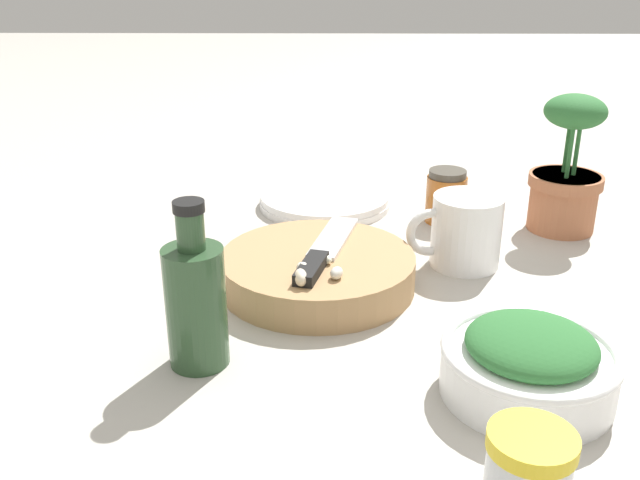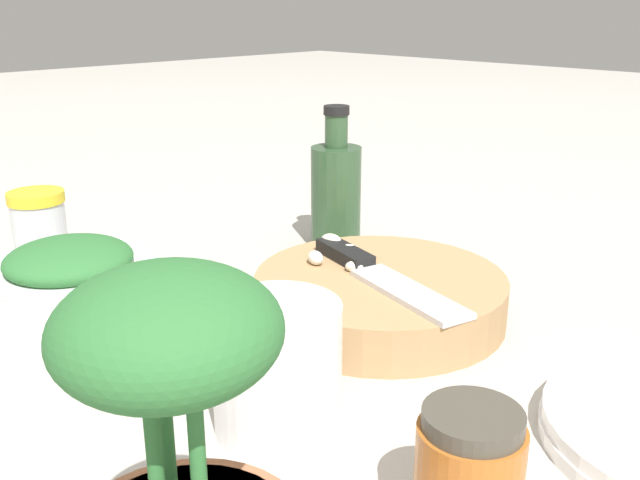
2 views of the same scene
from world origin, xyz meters
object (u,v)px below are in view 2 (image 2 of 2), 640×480
(cutting_board, at_px, (380,296))
(garlic_cloves, at_px, (336,251))
(coffee_mug, at_px, (280,366))
(chef_knife, at_px, (376,273))
(honey_jar, at_px, (468,476))
(herb_bowl, at_px, (71,278))
(spice_jar, at_px, (39,225))
(oil_bottle, at_px, (336,193))

(cutting_board, height_order, garlic_cloves, garlic_cloves)
(garlic_cloves, distance_m, coffee_mug, 0.22)
(chef_knife, xyz_separation_m, honey_jar, (-0.22, 0.17, -0.01))
(garlic_cloves, bearing_deg, cutting_board, 175.73)
(garlic_cloves, bearing_deg, coffee_mug, 124.26)
(coffee_mug, relative_size, honey_jar, 1.56)
(cutting_board, bearing_deg, chef_knife, 90.61)
(herb_bowl, height_order, spice_jar, spice_jar)
(chef_knife, height_order, garlic_cloves, garlic_cloves)
(cutting_board, xyz_separation_m, coffee_mug, (-0.07, 0.18, 0.02))
(chef_knife, height_order, coffee_mug, coffee_mug)
(herb_bowl, distance_m, coffee_mug, 0.28)
(herb_bowl, xyz_separation_m, coffee_mug, (-0.28, -0.01, 0.01))
(cutting_board, relative_size, herb_bowl, 1.45)
(chef_knife, xyz_separation_m, herb_bowl, (0.21, 0.18, -0.01))
(spice_jar, bearing_deg, cutting_board, -158.11)
(cutting_board, xyz_separation_m, spice_jar, (0.37, 0.15, 0.02))
(chef_knife, distance_m, spice_jar, 0.40)
(garlic_cloves, height_order, honey_jar, honey_jar)
(spice_jar, relative_size, oil_bottle, 0.47)
(chef_knife, relative_size, herb_bowl, 1.27)
(garlic_cloves, xyz_separation_m, spice_jar, (0.31, 0.15, -0.01))
(spice_jar, bearing_deg, chef_knife, -158.99)
(chef_knife, xyz_separation_m, spice_jar, (0.37, 0.14, -0.01))
(cutting_board, relative_size, oil_bottle, 1.37)
(spice_jar, distance_m, oil_bottle, 0.33)
(coffee_mug, relative_size, oil_bottle, 0.73)
(cutting_board, height_order, chef_knife, chef_knife)
(honey_jar, relative_size, oil_bottle, 0.47)
(cutting_board, xyz_separation_m, oil_bottle, (0.16, -0.11, 0.05))
(cutting_board, distance_m, garlic_cloves, 0.07)
(garlic_cloves, bearing_deg, honey_jar, 146.04)
(cutting_board, bearing_deg, herb_bowl, 42.14)
(oil_bottle, bearing_deg, spice_jar, 51.53)
(honey_jar, xyz_separation_m, oil_bottle, (0.38, -0.29, 0.03))
(honey_jar, bearing_deg, spice_jar, -3.22)
(honey_jar, bearing_deg, coffee_mug, -0.22)
(garlic_cloves, distance_m, oil_bottle, 0.15)
(herb_bowl, height_order, coffee_mug, coffee_mug)
(garlic_cloves, distance_m, honey_jar, 0.33)
(herb_bowl, bearing_deg, coffee_mug, -177.86)
(chef_knife, relative_size, spice_jar, 2.58)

